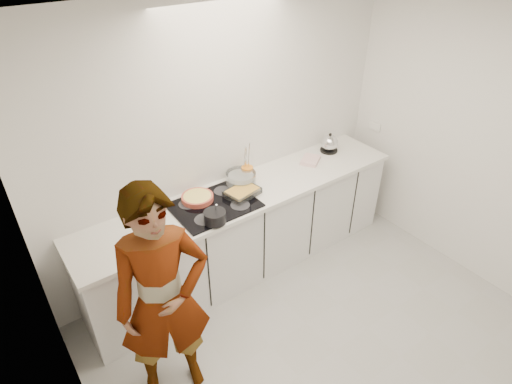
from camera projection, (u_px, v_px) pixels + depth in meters
floor at (335, 351)px, 3.56m from camera, size 3.60×3.20×0.00m
ceiling at (388, 23)px, 2.13m from camera, size 3.60×3.20×0.00m
wall_back at (225, 141)px, 3.93m from camera, size 3.60×0.00×2.60m
wall_left at (82, 371)px, 1.96m from camera, size 0.00×3.20×2.60m
wall_right at (495, 153)px, 3.75m from camera, size 0.02×3.20×2.60m
base_cabinets at (246, 232)px, 4.19m from camera, size 3.20×0.58×0.87m
countertop at (246, 194)px, 3.94m from camera, size 3.24×0.64×0.04m
hob at (214, 205)px, 3.74m from camera, size 0.72×0.54×0.01m
tart_dish at (197, 198)px, 3.78m from camera, size 0.32×0.32×0.05m
saucepan at (215, 217)px, 3.50m from camera, size 0.24×0.24×0.17m
baking_dish at (242, 192)px, 3.84m from camera, size 0.33×0.27×0.06m
mixing_bowl at (241, 179)px, 4.00m from camera, size 0.28×0.28×0.13m
tea_towel at (310, 160)px, 4.39m from camera, size 0.28×0.26×0.04m
kettle at (329, 144)px, 4.55m from camera, size 0.25×0.25×0.21m
utensil_crock at (247, 173)px, 4.07m from camera, size 0.14×0.14×0.14m
cook at (163, 300)px, 2.86m from camera, size 0.73×0.57×1.78m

